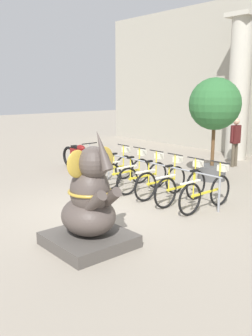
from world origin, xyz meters
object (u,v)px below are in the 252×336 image
(bicycle_1, at_px, (127,171))
(bicycle_4, at_px, (182,186))
(bicycle_5, at_px, (207,192))
(bicycle_2, at_px, (144,176))
(person_pedestrian, at_px, (235,138))
(bicycle_3, at_px, (162,180))
(elephant_statue, at_px, (90,208))
(motorcycle, at_px, (79,156))
(bicycle_0, at_px, (111,167))
(potted_tree, at_px, (215,110))

(bicycle_1, bearing_deg, bicycle_4, -1.44)
(bicycle_5, bearing_deg, bicycle_2, 179.71)
(bicycle_1, distance_m, person_pedestrian, 4.47)
(bicycle_3, bearing_deg, elephant_statue, -67.15)
(bicycle_3, relative_size, motorcycle, 0.89)
(bicycle_1, xyz_separation_m, elephant_statue, (2.59, -3.02, 0.26))
(bicycle_0, xyz_separation_m, motorcycle, (-1.91, 0.20, 0.05))
(bicycle_3, bearing_deg, potted_tree, 97.42)
(bicycle_0, height_order, bicycle_4, same)
(bicycle_2, relative_size, bicycle_3, 1.00)
(bicycle_1, xyz_separation_m, bicycle_5, (2.65, -0.02, 0.00))
(motorcycle, relative_size, potted_tree, 0.68)
(bicycle_0, bearing_deg, bicycle_3, -0.32)
(bicycle_1, distance_m, potted_tree, 3.01)
(bicycle_1, distance_m, bicycle_2, 0.66)
(elephant_statue, height_order, potted_tree, potted_tree)
(person_pedestrian, bearing_deg, potted_tree, -73.03)
(bicycle_1, distance_m, bicycle_3, 1.32)
(bicycle_2, xyz_separation_m, bicycle_3, (0.66, -0.01, 0.00))
(bicycle_5, bearing_deg, bicycle_1, 179.59)
(potted_tree, bearing_deg, motorcycle, -149.00)
(bicycle_1, distance_m, elephant_statue, 3.99)
(motorcycle, bearing_deg, bicycle_2, -3.53)
(bicycle_0, xyz_separation_m, bicycle_2, (1.32, 0.00, 0.00))
(bicycle_3, distance_m, potted_tree, 2.87)
(bicycle_3, distance_m, motorcycle, 3.90)
(bicycle_4, relative_size, elephant_statue, 0.87)
(elephant_statue, height_order, person_pedestrian, elephant_statue)
(elephant_statue, bearing_deg, bicycle_5, 88.88)
(motorcycle, distance_m, potted_tree, 4.46)
(bicycle_0, height_order, bicycle_2, same)
(bicycle_5, bearing_deg, elephant_statue, -91.12)
(bicycle_3, xyz_separation_m, bicycle_5, (1.32, 0.00, 0.00))
(bicycle_1, distance_m, bicycle_5, 2.65)
(elephant_statue, bearing_deg, bicycle_0, 137.16)
(elephant_statue, bearing_deg, potted_tree, 106.33)
(person_pedestrian, relative_size, potted_tree, 0.56)
(bicycle_4, bearing_deg, bicycle_0, 179.17)
(bicycle_2, relative_size, motorcycle, 0.89)
(bicycle_3, relative_size, bicycle_5, 1.00)
(bicycle_5, relative_size, person_pedestrian, 1.06)
(bicycle_5, distance_m, motorcycle, 5.22)
(motorcycle, height_order, person_pedestrian, person_pedestrian)
(elephant_statue, height_order, motorcycle, elephant_statue)
(potted_tree, bearing_deg, bicycle_3, -82.58)
(bicycle_1, xyz_separation_m, bicycle_3, (1.32, -0.02, 0.00))
(bicycle_1, relative_size, person_pedestrian, 1.06)
(elephant_statue, xyz_separation_m, potted_tree, (-1.57, 5.37, 1.34))
(bicycle_3, bearing_deg, motorcycle, 176.86)
(bicycle_0, xyz_separation_m, person_pedestrian, (1.04, 4.43, 0.56))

